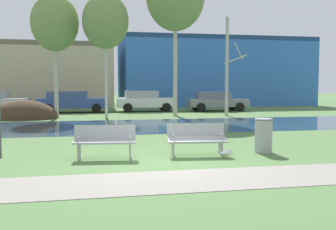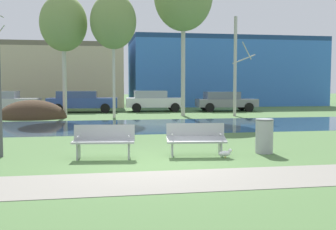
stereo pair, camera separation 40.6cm
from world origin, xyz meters
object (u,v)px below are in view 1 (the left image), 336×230
(parked_sedan_second_blue, at_px, (72,101))
(parked_wagon_fourth_grey, at_px, (216,101))
(bench_right, at_px, (197,138))
(parked_hatch_third_white, at_px, (145,100))
(bench_left, at_px, (105,141))
(trash_bin, at_px, (263,135))
(seagull, at_px, (226,153))

(parked_sedan_second_blue, distance_m, parked_wagon_fourth_grey, 10.24)
(bench_right, distance_m, parked_hatch_third_white, 18.25)
(bench_right, relative_size, parked_wagon_fourth_grey, 0.38)
(bench_right, bearing_deg, parked_sedan_second_blue, 101.81)
(bench_right, xyz_separation_m, parked_hatch_third_white, (1.30, 18.20, 0.31))
(bench_right, bearing_deg, bench_left, 180.00)
(parked_hatch_third_white, bearing_deg, parked_wagon_fourth_grey, -6.76)
(trash_bin, bearing_deg, bench_right, -177.68)
(bench_right, xyz_separation_m, seagull, (0.68, -0.49, -0.34))
(bench_left, height_order, seagull, bench_left)
(bench_right, relative_size, trash_bin, 1.71)
(bench_left, relative_size, seagull, 4.25)
(parked_wagon_fourth_grey, bearing_deg, trash_bin, -104.25)
(parked_hatch_third_white, bearing_deg, bench_left, -101.72)
(trash_bin, relative_size, parked_hatch_third_white, 0.23)
(bench_left, relative_size, trash_bin, 1.71)
(parked_sedan_second_blue, bearing_deg, bench_left, -85.87)
(seagull, bearing_deg, trash_bin, 23.38)
(bench_right, height_order, parked_hatch_third_white, parked_hatch_third_white)
(trash_bin, bearing_deg, parked_sedan_second_blue, 107.78)
(bench_left, bearing_deg, parked_hatch_third_white, 78.28)
(bench_right, bearing_deg, parked_wagon_fourth_grey, 69.88)
(seagull, relative_size, parked_sedan_second_blue, 0.08)
(trash_bin, xyz_separation_m, parked_sedan_second_blue, (-5.78, 18.02, 0.28))
(seagull, distance_m, parked_sedan_second_blue, 19.13)
(parked_hatch_third_white, xyz_separation_m, parked_wagon_fourth_grey, (5.15, -0.61, -0.04))
(bench_left, distance_m, parked_wagon_fourth_grey, 19.72)
(parked_sedan_second_blue, distance_m, parked_hatch_third_white, 5.08)
(bench_left, bearing_deg, parked_sedan_second_blue, 94.13)
(seagull, bearing_deg, bench_right, 144.37)
(bench_left, distance_m, parked_hatch_third_white, 18.59)
(trash_bin, relative_size, parked_sedan_second_blue, 0.20)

